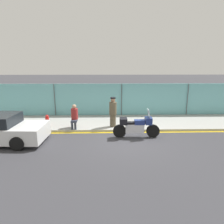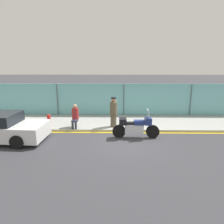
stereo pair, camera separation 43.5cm
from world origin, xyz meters
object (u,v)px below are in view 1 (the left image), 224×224
officer_standing (113,112)px  person_seated_on_curb (74,115)px  motorcycle (136,126)px  fire_hydrant (47,120)px

officer_standing → person_seated_on_curb: size_ratio=1.28×
person_seated_on_curb → officer_standing: bearing=3.9°
motorcycle → officer_standing: 1.86m
person_seated_on_curb → fire_hydrant: (-1.68, 0.50, -0.42)m
motorcycle → person_seated_on_curb: 3.52m
motorcycle → person_seated_on_curb: (-3.26, 1.29, 0.26)m
person_seated_on_curb → fire_hydrant: 1.80m
motorcycle → officer_standing: officer_standing is taller
motorcycle → person_seated_on_curb: motorcycle is taller
officer_standing → fire_hydrant: 3.89m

